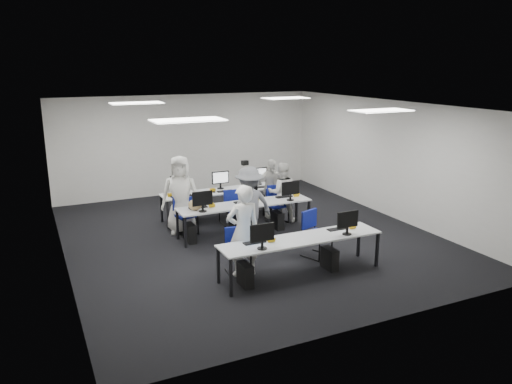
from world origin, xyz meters
name	(u,v)px	position (x,y,z in m)	size (l,w,h in m)	color
room	(248,173)	(0.00, 0.00, 1.50)	(9.00, 9.02, 3.00)	black
ceiling_panels	(248,106)	(0.00, 0.00, 2.98)	(5.20, 4.60, 0.02)	white
desk_front	(301,241)	(0.00, -2.40, 0.68)	(3.20, 0.70, 0.73)	silver
desk_mid	(245,206)	(0.00, 0.20, 0.68)	(3.20, 0.70, 0.73)	silver
desk_back	(223,192)	(0.00, 1.60, 0.68)	(3.20, 0.70, 0.73)	silver
equipment_front	(292,259)	(-0.19, -2.42, 0.36)	(2.51, 0.41, 1.19)	#0D50B3
equipment_mid	(238,220)	(-0.19, 0.18, 0.36)	(2.91, 0.41, 1.19)	white
equipment_back	(230,203)	(0.19, 1.62, 0.36)	(2.91, 0.41, 1.19)	white
chair_0	(238,259)	(-1.05, -1.83, 0.28)	(0.49, 0.52, 0.87)	navy
chair_1	(316,242)	(0.76, -1.73, 0.30)	(0.62, 0.64, 0.96)	navy
chair_2	(185,222)	(-1.28, 0.78, 0.28)	(0.54, 0.57, 0.89)	navy
chair_3	(237,216)	(0.01, 0.74, 0.27)	(0.52, 0.54, 0.84)	navy
chair_4	(277,212)	(1.07, 0.65, 0.27)	(0.52, 0.55, 0.86)	navy
chair_5	(183,219)	(-1.25, 1.10, 0.26)	(0.49, 0.52, 0.84)	navy
chair_6	(230,212)	(-0.04, 1.05, 0.29)	(0.48, 0.52, 0.92)	navy
chair_7	(274,208)	(1.12, 0.93, 0.30)	(0.56, 0.59, 0.94)	navy
handbag	(195,205)	(-1.22, 0.19, 0.85)	(0.30, 0.19, 0.25)	tan
student_0	(243,231)	(-0.98, -1.94, 0.88)	(0.64, 0.42, 1.76)	silver
student_1	(282,192)	(1.21, 0.66, 0.76)	(0.74, 0.57, 1.52)	silver
student_2	(181,195)	(-1.33, 0.92, 0.92)	(0.90, 0.58, 1.84)	silver
student_3	(270,188)	(1.13, 1.14, 0.76)	(0.90, 0.37, 1.53)	silver
photographer	(249,205)	(-0.16, -0.40, 0.87)	(1.12, 0.64, 1.73)	slate
dslr_camera	(245,163)	(-0.18, -0.22, 1.79)	(0.14, 0.18, 0.10)	black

